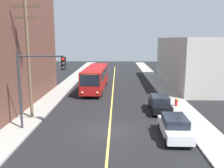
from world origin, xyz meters
TOP-DOWN VIEW (x-y plane):
  - ground_plane at (0.00, 0.00)m, footprint 120.00×120.00m
  - sidewalk_left at (-7.25, 10.00)m, footprint 2.50×90.00m
  - sidewalk_right at (7.25, 10.00)m, footprint 2.50×90.00m
  - lane_stripe_center at (0.00, 15.00)m, footprint 0.16×60.00m
  - building_right_warehouse at (14.49, 20.11)m, footprint 12.00×20.40m
  - city_bus at (-2.44, 15.75)m, footprint 2.94×12.22m
  - parked_car_white at (4.79, -1.24)m, footprint 1.89×4.43m
  - parked_car_black at (4.81, 5.23)m, footprint 1.89×4.44m
  - utility_pole_near at (-7.09, 2.82)m, footprint 2.40×0.28m
  - traffic_signal_left_corner at (-5.41, 0.10)m, footprint 3.75×0.48m
  - fire_hydrant at (6.85, 6.91)m, footprint 0.44×0.26m

SIDE VIEW (x-z plane):
  - ground_plane at x=0.00m, z-range 0.00..0.00m
  - lane_stripe_center at x=0.00m, z-range 0.00..0.01m
  - sidewalk_left at x=-7.25m, z-range 0.00..0.15m
  - sidewalk_right at x=7.25m, z-range 0.00..0.15m
  - fire_hydrant at x=6.85m, z-range 0.16..1.00m
  - parked_car_white at x=4.79m, z-range 0.03..1.65m
  - parked_car_black at x=4.81m, z-range 0.03..1.65m
  - city_bus at x=-2.44m, z-range 0.22..3.42m
  - building_right_warehouse at x=14.49m, z-range 0.00..7.32m
  - traffic_signal_left_corner at x=-5.41m, z-range 1.30..7.30m
  - utility_pole_near at x=-7.09m, z-range 0.66..10.91m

